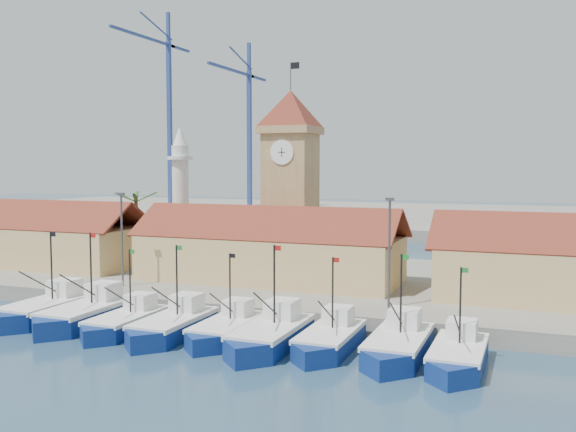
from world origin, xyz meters
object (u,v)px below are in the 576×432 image
at_px(minaret, 181,194).
at_px(boat_4, 225,331).
at_px(boat_0, 45,311).
at_px(clock_tower, 291,176).

bearing_deg(minaret, boat_4, -53.29).
height_order(boat_4, minaret, minaret).
bearing_deg(boat_4, boat_0, -179.79).
bearing_deg(boat_0, boat_4, 0.21).
distance_m(boat_0, boat_4, 17.05).
distance_m(boat_0, clock_tower, 28.85).
relative_size(clock_tower, minaret, 1.39).
bearing_deg(minaret, clock_tower, -7.61).
xyz_separation_m(clock_tower, minaret, (-15.00, 2.00, -2.23)).
distance_m(clock_tower, minaret, 15.30).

